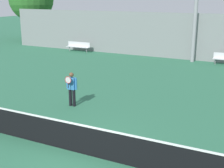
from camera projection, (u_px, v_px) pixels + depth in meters
The scene contains 5 objects.
ground_plane at pixel (84, 154), 9.77m from camera, with size 100.00×100.00×0.00m, color #2D6B4C.
tennis_net at pixel (84, 139), 9.63m from camera, with size 10.67×0.09×0.99m.
tennis_player at pixel (72, 87), 13.78m from camera, with size 0.54×0.40×1.54m.
bench_courtside_far at pixel (78, 46), 27.20m from camera, with size 2.20×0.40×0.86m.
back_fence at pixel (197, 37), 23.26m from camera, with size 34.15×0.06×3.52m.
Camera 1 is at (4.69, -7.48, 4.81)m, focal length 50.00 mm.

